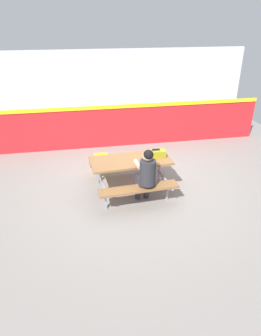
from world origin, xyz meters
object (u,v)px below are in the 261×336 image
picnic_table_main (130,167)px  toolbox_grey (156,154)px  backpack_dark (101,163)px  student_nearer (146,173)px

picnic_table_main → toolbox_grey: toolbox_grey is taller
toolbox_grey → backpack_dark: toolbox_grey is taller
picnic_table_main → student_nearer: (0.20, -0.54, 0.14)m
student_nearer → backpack_dark: 1.80m
picnic_table_main → student_nearer: size_ratio=1.37×
toolbox_grey → backpack_dark: size_ratio=0.91×
student_nearer → backpack_dark: (-0.71, 1.58, -0.49)m
picnic_table_main → backpack_dark: (-0.51, 1.04, -0.36)m
picnic_table_main → backpack_dark: 1.21m
picnic_table_main → backpack_dark: bearing=116.1°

